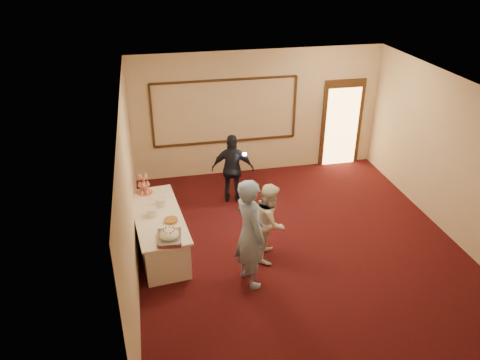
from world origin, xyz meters
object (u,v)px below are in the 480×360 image
cupcake_stand (144,185)px  plate_stack_a (152,212)px  pavlova_tray (169,236)px  tart (171,221)px  man (250,233)px  woman (270,221)px  buffet_table (159,232)px  guest (233,169)px  plate_stack_b (161,202)px

cupcake_stand → plate_stack_a: bearing=-82.4°
pavlova_tray → tart: bearing=83.2°
plate_stack_a → tart: 0.41m
plate_stack_a → man: (1.52, -1.20, 0.13)m
woman → plate_stack_a: bearing=95.3°
buffet_table → woman: bearing=-16.7°
pavlova_tray → plate_stack_a: 0.86m
plate_stack_a → tart: plate_stack_a is taller
buffet_table → guest: bearing=42.3°
buffet_table → cupcake_stand: bearing=103.4°
tart → guest: 2.34m
plate_stack_a → woman: (2.04, -0.56, -0.11)m
cupcake_stand → woman: woman is taller
cupcake_stand → tart: bearing=-70.0°
pavlova_tray → cupcake_stand: size_ratio=1.25×
guest → plate_stack_b: bearing=52.0°
plate_stack_b → guest: (1.60, 1.24, -0.07)m
buffet_table → man: size_ratio=1.15×
pavlova_tray → man: size_ratio=0.30×
cupcake_stand → woman: bearing=-34.2°
cupcake_stand → plate_stack_a: (0.12, -0.91, -0.09)m
plate_stack_b → tart: (0.14, -0.58, -0.06)m
plate_stack_a → guest: (1.77, 1.56, -0.07)m
pavlova_tray → tart: (0.07, 0.56, -0.06)m
pavlova_tray → woman: (1.80, 0.27, -0.12)m
cupcake_stand → guest: 2.01m
plate_stack_b → woman: (1.87, -0.87, -0.12)m
pavlova_tray → woman: bearing=8.4°
pavlova_tray → guest: guest is taller
plate_stack_a → buffet_table: bearing=16.5°
plate_stack_b → woman: size_ratio=0.14×
pavlova_tray → guest: 2.83m
buffet_table → cupcake_stand: (-0.21, 0.88, 0.55)m
pavlova_tray → man: (1.28, -0.37, 0.12)m
cupcake_stand → guest: bearing=19.0°
buffet_table → man: (1.43, -1.23, 0.59)m
tart → plate_stack_b: bearing=103.2°
cupcake_stand → man: 2.67m
woman → guest: (-0.26, 2.12, 0.04)m
guest → plate_stack_a: bearing=55.6°
man → woman: man is taller
plate_stack_a → plate_stack_b: bearing=61.6°
plate_stack_b → woman: 2.06m
tart → woman: bearing=-9.5°
buffet_table → pavlova_tray: 0.98m
guest → woman: bearing=111.3°
plate_stack_b → woman: bearing=-25.1°
tart → man: size_ratio=0.14×
plate_stack_b → tart: plate_stack_b is taller
pavlova_tray → plate_stack_b: bearing=93.6°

